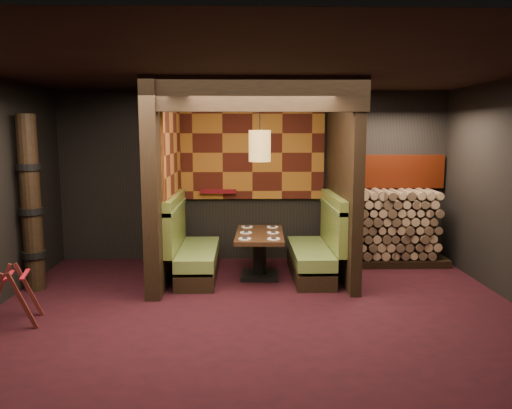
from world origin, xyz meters
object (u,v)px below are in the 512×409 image
at_px(dining_table, 260,248).
at_px(totem_column, 31,205).
at_px(booth_bench_left, 191,251).
at_px(firewood_stack, 393,227).
at_px(pendant_lamp, 260,146).
at_px(booth_bench_right, 317,250).
at_px(luggage_rack, 10,294).

distance_m(dining_table, totem_column, 3.24).
relative_size(booth_bench_left, firewood_stack, 0.92).
xyz_separation_m(dining_table, totem_column, (-3.11, -0.51, 0.74)).
xyz_separation_m(booth_bench_left, dining_table, (1.02, -0.04, 0.04)).
distance_m(dining_table, pendant_lamp, 1.52).
distance_m(booth_bench_left, firewood_stack, 3.33).
xyz_separation_m(booth_bench_left, totem_column, (-2.09, -0.55, 0.79)).
bearing_deg(booth_bench_right, dining_table, -177.57).
height_order(dining_table, pendant_lamp, pendant_lamp).
distance_m(booth_bench_left, pendant_lamp, 1.87).
bearing_deg(totem_column, booth_bench_right, 7.86).
height_order(pendant_lamp, firewood_stack, pendant_lamp).
bearing_deg(firewood_stack, dining_table, -161.67).
distance_m(booth_bench_right, pendant_lamp, 1.79).
xyz_separation_m(booth_bench_left, pendant_lamp, (1.02, -0.09, 1.56)).
relative_size(booth_bench_right, pendant_lamp, 1.44).
distance_m(dining_table, firewood_stack, 2.35).
bearing_deg(luggage_rack, dining_table, 31.73).
height_order(booth_bench_right, firewood_stack, firewood_stack).
bearing_deg(luggage_rack, pendant_lamp, 31.00).
relative_size(dining_table, totem_column, 0.55).
relative_size(dining_table, pendant_lamp, 1.18).
distance_m(totem_column, firewood_stack, 5.51).
bearing_deg(pendant_lamp, booth_bench_right, 5.71).
distance_m(booth_bench_right, luggage_rack, 4.16).
height_order(booth_bench_right, pendant_lamp, pendant_lamp).
relative_size(booth_bench_right, totem_column, 0.67).
height_order(booth_bench_left, luggage_rack, booth_bench_left).
xyz_separation_m(dining_table, luggage_rack, (-2.87, -1.77, -0.10)).
xyz_separation_m(luggage_rack, firewood_stack, (5.09, 2.51, 0.26)).
bearing_deg(dining_table, pendant_lamp, -90.00).
bearing_deg(firewood_stack, luggage_rack, -153.76).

